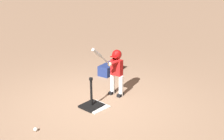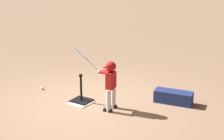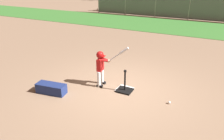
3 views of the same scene
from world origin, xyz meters
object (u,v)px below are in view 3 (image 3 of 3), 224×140
batter_child (101,64)px  baseball (169,102)px  batting_tee (125,88)px  bleachers_far_right (187,8)px  bleachers_right_center (122,5)px  equipment_bag (51,88)px

batter_child → baseball: (2.06, -0.13, -0.65)m
baseball → batting_tee: bearing=175.3°
bleachers_far_right → bleachers_right_center: bearing=-179.8°
batting_tee → baseball: batting_tee is taller
baseball → equipment_bag: bearing=-163.6°
batter_child → bleachers_far_right: batter_child is taller
batting_tee → equipment_bag: bearing=-150.4°
bleachers_far_right → baseball: bearing=-82.4°
baseball → equipment_bag: equipment_bag is taller
batter_child → baseball: size_ratio=17.47×
equipment_bag → bleachers_far_right: bearing=77.3°
baseball → bleachers_right_center: (-7.53, 13.91, 0.46)m
batter_child → bleachers_far_right: (0.22, 13.80, -0.10)m
bleachers_far_right → equipment_bag: bearing=-94.8°
baseball → equipment_bag: (-3.11, -0.92, 0.10)m
baseball → bleachers_far_right: bearing=97.6°
batter_child → baseball: 2.17m
batting_tee → equipment_bag: batting_tee is taller
bleachers_right_center → equipment_bag: size_ratio=4.79×
batting_tee → batter_child: size_ratio=0.50×
batting_tee → bleachers_far_right: bearing=92.3°
batter_child → equipment_bag: 1.58m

